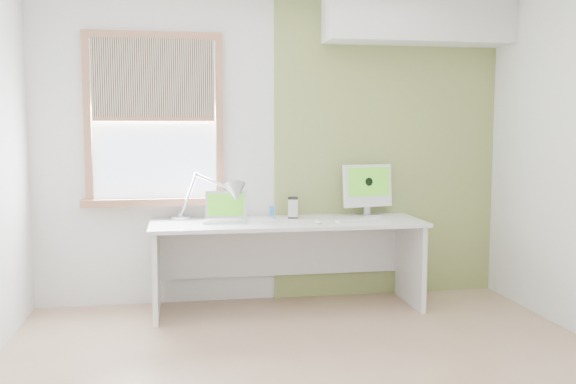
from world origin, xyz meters
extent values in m
cube|color=tan|center=(0.00, 0.00, -0.01)|extent=(4.00, 3.50, 0.02)
cube|color=silver|center=(0.00, 1.76, 1.30)|extent=(4.00, 0.02, 2.60)
cube|color=silver|center=(0.00, -1.76, 1.30)|extent=(4.00, 0.02, 2.60)
cube|color=#8E9D50|center=(1.00, 1.74, 1.30)|extent=(2.00, 0.02, 2.60)
cube|color=white|center=(1.20, 1.57, 2.40)|extent=(1.60, 0.40, 0.42)
cube|color=#9A6446|center=(-1.53, 1.72, 1.55)|extent=(0.06, 0.06, 1.42)
cube|color=#9A6446|center=(-0.47, 1.72, 1.55)|extent=(0.06, 0.06, 1.42)
cube|color=#9A6446|center=(-1.00, 1.72, 2.23)|extent=(1.00, 0.06, 0.06)
cube|color=#9A6446|center=(-1.00, 1.70, 0.87)|extent=(1.20, 0.14, 0.06)
cube|color=#D1E2F9|center=(-1.00, 1.74, 1.55)|extent=(1.00, 0.01, 1.30)
cube|color=beige|center=(-1.00, 1.70, 1.88)|extent=(0.98, 0.02, 0.65)
cube|color=#9A6446|center=(-1.00, 1.70, 1.55)|extent=(0.98, 0.03, 0.03)
cube|color=silver|center=(0.05, 1.38, 0.71)|extent=(2.20, 0.70, 0.03)
cube|color=silver|center=(-1.00, 1.38, 0.35)|extent=(0.04, 0.64, 0.70)
cube|color=silver|center=(1.10, 1.38, 0.35)|extent=(0.04, 0.64, 0.70)
cube|color=silver|center=(0.05, 1.70, 0.45)|extent=(2.08, 0.02, 0.48)
cylinder|color=#B7BABC|center=(-0.80, 1.63, 0.74)|extent=(0.21, 0.21, 0.02)
sphere|color=#B7BABC|center=(-0.80, 1.63, 0.76)|extent=(0.06, 0.06, 0.05)
cylinder|color=#B7BABC|center=(-0.73, 1.61, 0.93)|extent=(0.16, 0.08, 0.35)
sphere|color=#B7BABC|center=(-0.67, 1.59, 1.10)|extent=(0.05, 0.05, 0.04)
cylinder|color=#B7BABC|center=(-0.53, 1.52, 1.04)|extent=(0.29, 0.17, 0.14)
sphere|color=#B7BABC|center=(-0.39, 1.45, 0.99)|extent=(0.05, 0.05, 0.04)
cone|color=#B7BABC|center=(-0.36, 1.44, 0.96)|extent=(0.20, 0.24, 0.21)
cube|color=#B7BABC|center=(-0.45, 1.41, 0.74)|extent=(0.37, 0.28, 0.02)
cube|color=#B2B5B7|center=(-0.45, 1.41, 0.75)|extent=(0.30, 0.18, 0.00)
cube|color=#B7BABC|center=(-0.43, 1.52, 0.86)|extent=(0.34, 0.11, 0.22)
cube|color=#3F8F1A|center=(-0.44, 1.52, 0.86)|extent=(0.30, 0.09, 0.18)
cylinder|color=#B7BABC|center=(-0.06, 1.52, 0.74)|extent=(0.07, 0.07, 0.02)
cube|color=#B7BABC|center=(-0.06, 1.52, 0.80)|extent=(0.05, 0.02, 0.10)
cube|color=#194C99|center=(-0.05, 1.52, 0.80)|extent=(0.04, 0.01, 0.07)
cube|color=#B7BABC|center=(0.13, 1.57, 0.82)|extent=(0.10, 0.14, 0.17)
cube|color=black|center=(0.13, 1.57, 0.90)|extent=(0.11, 0.15, 0.01)
cube|color=black|center=(0.13, 1.57, 0.74)|extent=(0.11, 0.15, 0.01)
cube|color=#B7BABC|center=(0.79, 1.59, 0.74)|extent=(0.19, 0.18, 0.01)
cube|color=#B7BABC|center=(0.79, 1.62, 0.81)|extent=(0.06, 0.03, 0.15)
cube|color=white|center=(0.79, 1.61, 0.98)|extent=(0.45, 0.17, 0.37)
cube|color=#3F8F1A|center=(0.79, 1.59, 1.02)|extent=(0.39, 0.10, 0.25)
cylinder|color=black|center=(0.80, 1.59, 1.02)|extent=(0.07, 0.02, 0.07)
cube|color=white|center=(0.63, 1.25, 0.74)|extent=(0.42, 0.17, 0.02)
cube|color=white|center=(0.63, 1.25, 0.75)|extent=(0.38, 0.14, 0.00)
ellipsoid|color=white|center=(0.27, 1.20, 0.75)|extent=(0.08, 0.11, 0.03)
camera|label=1|loc=(-0.79, -3.61, 1.48)|focal=39.40mm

